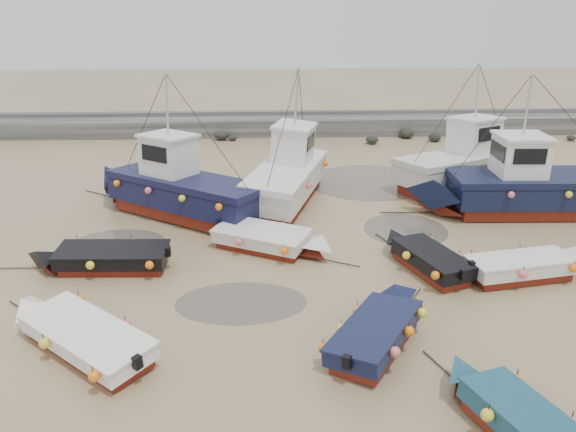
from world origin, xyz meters
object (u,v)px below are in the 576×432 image
(dinghy_3, at_px, (530,264))
(dinghy_0, at_px, (80,332))
(dinghy_1, at_px, (382,327))
(cabin_boat_1, at_px, (288,173))
(cabin_boat_3, at_px, (469,163))
(dinghy_4, at_px, (102,256))
(dinghy_6, at_px, (426,255))
(person, at_px, (243,230))
(cabin_boat_2, at_px, (525,186))
(dinghy_5, at_px, (270,237))
(cabin_boat_0, at_px, (175,187))
(dinghy_2, at_px, (514,412))

(dinghy_3, bearing_deg, dinghy_0, -86.24)
(dinghy_1, bearing_deg, cabin_boat_1, 132.68)
(cabin_boat_3, bearing_deg, dinghy_3, -33.11)
(dinghy_4, bearing_deg, cabin_boat_1, -42.01)
(dinghy_6, distance_m, person, 7.85)
(dinghy_4, relative_size, cabin_boat_3, 0.68)
(dinghy_0, height_order, dinghy_4, same)
(dinghy_4, height_order, person, dinghy_4)
(cabin_boat_2, height_order, cabin_boat_3, same)
(dinghy_3, height_order, dinghy_6, same)
(cabin_boat_1, bearing_deg, cabin_boat_2, 5.06)
(dinghy_5, height_order, cabin_boat_1, cabin_boat_1)
(dinghy_5, height_order, cabin_boat_0, cabin_boat_0)
(dinghy_6, distance_m, cabin_boat_1, 9.07)
(dinghy_4, xyz_separation_m, cabin_boat_0, (1.91, 5.39, 0.78))
(dinghy_5, distance_m, cabin_boat_3, 12.55)
(dinghy_4, bearing_deg, person, -52.76)
(dinghy_2, bearing_deg, cabin_boat_3, 53.16)
(dinghy_5, bearing_deg, dinghy_1, 52.48)
(dinghy_0, bearing_deg, dinghy_4, 48.29)
(dinghy_4, relative_size, dinghy_6, 1.20)
(dinghy_1, bearing_deg, dinghy_4, -176.20)
(dinghy_1, relative_size, cabin_boat_1, 0.52)
(dinghy_2, bearing_deg, dinghy_5, 97.14)
(dinghy_0, xyz_separation_m, dinghy_3, (14.49, 3.58, 0.01))
(dinghy_2, relative_size, cabin_boat_3, 0.56)
(dinghy_6, relative_size, cabin_boat_0, 0.56)
(dinghy_2, xyz_separation_m, dinghy_6, (0.24, 8.23, -0.00))
(cabin_boat_1, bearing_deg, cabin_boat_0, -142.41)
(dinghy_2, bearing_deg, dinghy_1, 101.59)
(dinghy_4, bearing_deg, dinghy_2, -125.09)
(dinghy_1, bearing_deg, cabin_boat_0, 157.59)
(cabin_boat_3, bearing_deg, cabin_boat_2, -6.79)
(dinghy_5, bearing_deg, dinghy_4, -50.34)
(dinghy_2, distance_m, cabin_boat_3, 17.93)
(dinghy_2, bearing_deg, dinghy_0, 139.89)
(person, bearing_deg, dinghy_3, 140.39)
(dinghy_3, distance_m, cabin_boat_3, 10.00)
(dinghy_3, distance_m, dinghy_4, 15.23)
(person, bearing_deg, cabin_boat_1, -133.09)
(dinghy_1, height_order, dinghy_2, same)
(cabin_boat_3, height_order, person, cabin_boat_3)
(dinghy_2, relative_size, cabin_boat_2, 0.47)
(dinghy_3, relative_size, cabin_boat_3, 0.65)
(dinghy_0, xyz_separation_m, dinghy_5, (5.41, 6.32, 0.01))
(dinghy_2, height_order, cabin_boat_2, cabin_boat_2)
(dinghy_3, xyz_separation_m, cabin_boat_3, (1.20, 9.90, 0.81))
(cabin_boat_2, bearing_deg, dinghy_3, 160.26)
(dinghy_6, distance_m, cabin_boat_0, 11.45)
(cabin_boat_3, bearing_deg, cabin_boat_1, -108.45)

